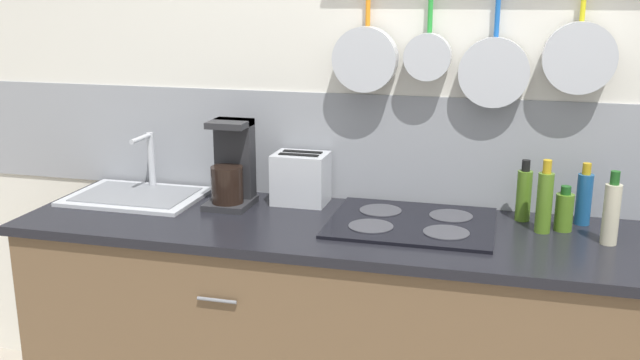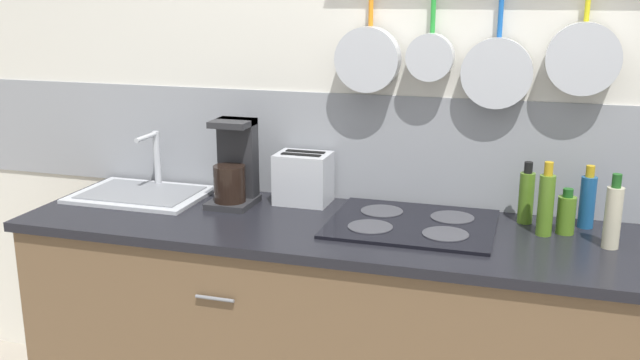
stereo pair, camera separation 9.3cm
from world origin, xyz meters
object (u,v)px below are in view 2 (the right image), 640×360
(toaster, at_px, (303,178))
(bottle_vinegar, at_px, (566,214))
(bottle_sesame_oil, at_px, (613,216))
(bottle_cooking_wine, at_px, (587,200))
(coffee_maker, at_px, (234,169))
(bottle_dish_soap, at_px, (546,203))
(bottle_olive_oil, at_px, (526,196))

(toaster, distance_m, bottle_vinegar, 0.98)
(bottle_sesame_oil, bearing_deg, bottle_cooking_wine, 108.63)
(bottle_cooking_wine, height_order, bottle_sesame_oil, bottle_sesame_oil)
(coffee_maker, height_order, bottle_cooking_wine, coffee_maker)
(coffee_maker, relative_size, bottle_sesame_oil, 1.35)
(toaster, distance_m, bottle_dish_soap, 0.92)
(toaster, relative_size, bottle_vinegar, 1.41)
(coffee_maker, distance_m, bottle_vinegar, 1.23)
(toaster, distance_m, bottle_sesame_oil, 1.13)
(bottle_dish_soap, relative_size, bottle_sesame_oil, 1.04)
(coffee_maker, xyz_separation_m, bottle_vinegar, (1.23, 0.01, -0.07))
(coffee_maker, relative_size, bottle_cooking_wine, 1.49)
(bottle_olive_oil, xyz_separation_m, bottle_cooking_wine, (0.21, 0.01, -0.00))
(bottle_dish_soap, distance_m, bottle_cooking_wine, 0.19)
(coffee_maker, xyz_separation_m, toaster, (0.25, 0.09, -0.04))
(bottle_vinegar, bearing_deg, coffee_maker, -179.77)
(bottle_olive_oil, height_order, bottle_vinegar, bottle_olive_oil)
(bottle_sesame_oil, bearing_deg, coffee_maker, 175.77)
(bottle_cooking_wine, xyz_separation_m, bottle_sesame_oil, (0.07, -0.20, 0.01))
(toaster, xyz_separation_m, bottle_cooking_wine, (1.05, 0.00, -0.00))
(coffee_maker, distance_m, toaster, 0.27)
(bottle_olive_oil, bearing_deg, toaster, 179.68)
(bottle_dish_soap, xyz_separation_m, bottle_cooking_wine, (0.14, 0.13, -0.01))
(coffee_maker, xyz_separation_m, bottle_dish_soap, (1.16, -0.03, -0.03))
(bottle_dish_soap, bearing_deg, bottle_sesame_oil, -18.11)
(bottle_vinegar, bearing_deg, toaster, 174.91)
(coffee_maker, bearing_deg, bottle_cooking_wine, 4.23)
(bottle_dish_soap, relative_size, bottle_vinegar, 1.61)
(bottle_olive_oil, xyz_separation_m, bottle_vinegar, (0.14, -0.08, -0.03))
(bottle_vinegar, height_order, bottle_sesame_oil, bottle_sesame_oil)
(bottle_olive_oil, relative_size, bottle_cooking_wine, 1.00)
(bottle_olive_oil, height_order, bottle_dish_soap, bottle_dish_soap)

